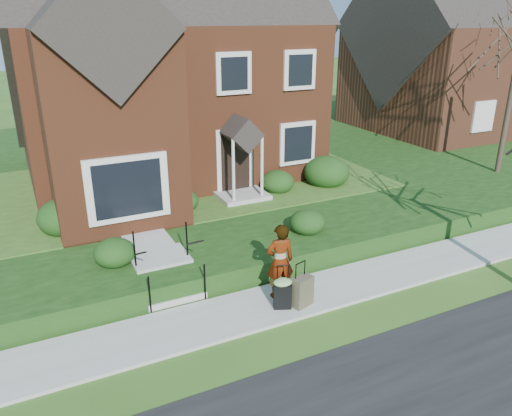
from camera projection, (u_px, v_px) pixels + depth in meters
ground at (292, 300)px, 11.81m from camera, size 120.00×120.00×0.00m
sidewalk at (292, 299)px, 11.80m from camera, size 60.00×1.60×0.08m
terrace at (248, 158)px, 22.47m from camera, size 44.00×20.00×0.60m
walkway at (134, 221)px, 14.74m from camera, size 1.20×6.00×0.06m
main_house at (156, 46)px, 17.86m from camera, size 10.40×10.20×9.40m
neighbour_house at (457, 37)px, 25.69m from camera, size 9.40×8.00×9.20m
front_steps at (165, 271)px, 12.16m from camera, size 1.40×2.02×1.50m
foundation_shrubs at (227, 193)px, 15.68m from camera, size 10.50×4.62×1.14m
woman at (280, 261)px, 11.51m from camera, size 0.73×0.54×1.84m
suitcase_black at (283, 292)px, 11.23m from camera, size 0.54×0.50×1.06m
suitcase_olive at (302, 291)px, 11.34m from camera, size 0.55×0.41×1.07m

